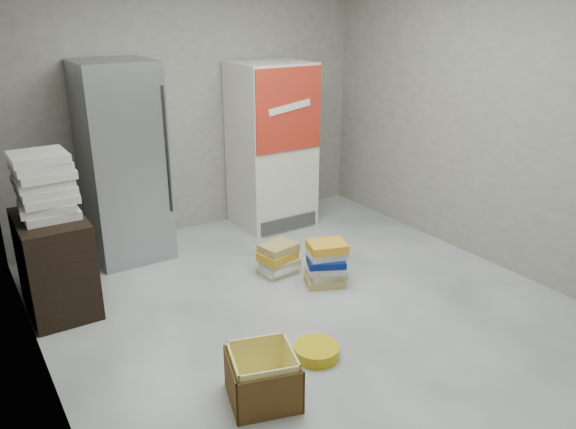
% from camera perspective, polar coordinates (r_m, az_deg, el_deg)
% --- Properties ---
extents(ground, '(5.00, 5.00, 0.00)m').
position_cam_1_polar(ground, '(4.53, 4.22, -10.91)').
color(ground, silver).
rests_on(ground, ground).
extents(room_shell, '(4.04, 5.04, 2.82)m').
position_cam_1_polar(room_shell, '(3.91, 4.92, 12.18)').
color(room_shell, '#9D958D').
rests_on(room_shell, ground).
extents(steel_fridge, '(0.70, 0.72, 1.90)m').
position_cam_1_polar(steel_fridge, '(5.59, -16.44, 5.07)').
color(steel_fridge, '#AFB2B8').
rests_on(steel_fridge, ground).
extents(coke_cooler, '(0.80, 0.73, 1.80)m').
position_cam_1_polar(coke_cooler, '(6.23, -1.67, 7.01)').
color(coke_cooler, silver).
rests_on(coke_cooler, ground).
extents(wood_shelf, '(0.50, 0.80, 0.80)m').
position_cam_1_polar(wood_shelf, '(4.93, -22.55, -4.59)').
color(wood_shelf, black).
rests_on(wood_shelf, ground).
extents(supply_box_stack, '(0.44, 0.43, 0.52)m').
position_cam_1_polar(supply_box_stack, '(4.71, -23.50, 2.75)').
color(supply_box_stack, silver).
rests_on(supply_box_stack, wood_shelf).
extents(phonebook_stack_main, '(0.42, 0.40, 0.40)m').
position_cam_1_polar(phonebook_stack_main, '(5.02, 3.88, -4.97)').
color(phonebook_stack_main, tan).
rests_on(phonebook_stack_main, ground).
extents(phonebook_stack_side, '(0.38, 0.32, 0.30)m').
position_cam_1_polar(phonebook_stack_side, '(5.22, -0.98, -4.53)').
color(phonebook_stack_side, tan).
rests_on(phonebook_stack_side, ground).
extents(cardboard_box, '(0.52, 0.52, 0.34)m').
position_cam_1_polar(cardboard_box, '(3.69, -2.56, -16.46)').
color(cardboard_box, yellow).
rests_on(cardboard_box, ground).
extents(bucket_lid, '(0.38, 0.38, 0.09)m').
position_cam_1_polar(bucket_lid, '(4.12, 2.90, -13.70)').
color(bucket_lid, gold).
rests_on(bucket_lid, ground).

